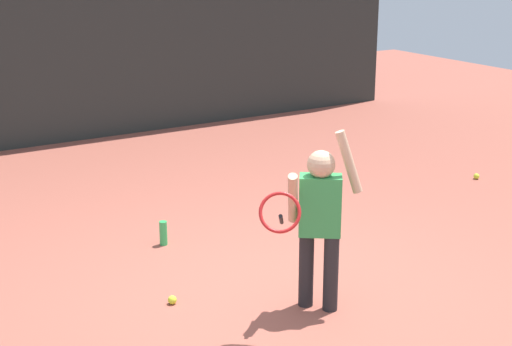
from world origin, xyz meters
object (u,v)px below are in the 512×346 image
(tennis_player, at_px, (318,216))
(tennis_ball_3, at_px, (315,208))
(water_bottle, at_px, (163,233))
(tennis_ball_4, at_px, (476,176))
(tennis_ball_0, at_px, (172,300))

(tennis_player, relative_size, tennis_ball_3, 20.46)
(tennis_player, bearing_deg, water_bottle, 139.89)
(water_bottle, xyz_separation_m, tennis_ball_3, (1.68, 0.01, -0.08))
(tennis_player, bearing_deg, tennis_ball_4, 61.48)
(tennis_ball_0, height_order, tennis_ball_4, same)
(water_bottle, bearing_deg, tennis_ball_4, -1.13)
(tennis_ball_3, xyz_separation_m, tennis_ball_4, (2.20, -0.09, 0.00))
(tennis_player, relative_size, water_bottle, 6.14)
(water_bottle, distance_m, tennis_ball_3, 1.68)
(water_bottle, distance_m, tennis_ball_4, 3.88)
(tennis_player, relative_size, tennis_ball_4, 20.46)
(tennis_ball_0, height_order, tennis_ball_3, same)
(tennis_player, bearing_deg, tennis_ball_3, 90.27)
(tennis_player, bearing_deg, tennis_ball_0, -179.42)
(tennis_ball_3, bearing_deg, water_bottle, -179.54)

